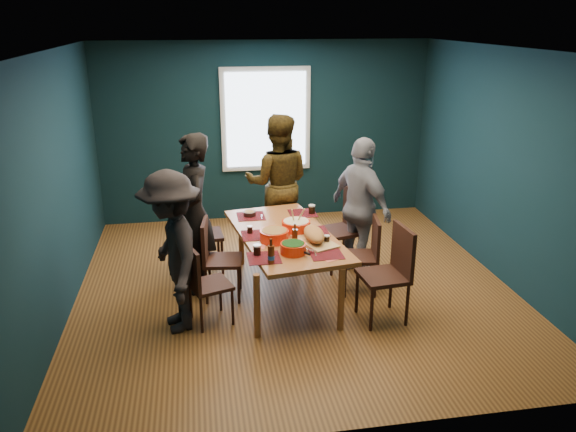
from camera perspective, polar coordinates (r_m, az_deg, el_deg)
name	(u,v)px	position (r m, az deg, el deg)	size (l,w,h in m)	color
room	(290,168)	(6.48, 0.26, 4.88)	(5.01, 5.01, 2.71)	#98632C
dining_table	(285,239)	(6.28, -0.29, -2.38)	(1.25, 2.06, 0.73)	#A46731
chair_left_far	(197,228)	(6.99, -9.26, -1.26)	(0.47, 0.47, 0.96)	#321810
chair_left_mid	(215,253)	(6.31, -7.45, -3.77)	(0.47, 0.47, 0.92)	#321810
chair_left_near	(202,279)	(5.79, -8.70, -6.37)	(0.50, 0.50, 0.87)	#321810
chair_right_far	(345,223)	(7.05, 5.85, -0.69)	(0.55, 0.55, 1.00)	#321810
chair_right_mid	(367,250)	(6.45, 8.03, -3.42)	(0.46, 0.46, 0.88)	#321810
chair_right_near	(392,267)	(5.89, 10.54, -5.08)	(0.50, 0.50, 1.02)	#321810
person_far_left	(194,214)	(6.41, -9.51, 0.20)	(0.67, 0.44, 1.83)	black
person_back	(278,183)	(7.49, -1.05, 3.37)	(0.89, 0.70, 1.84)	black
person_right	(361,207)	(6.81, 7.45, 0.88)	(1.00, 0.42, 1.70)	silver
person_near_left	(172,252)	(5.65, -11.67, -3.64)	(1.07, 0.62, 1.66)	black
bowl_salad	(274,235)	(6.03, -1.41, -1.96)	(0.31, 0.31, 0.13)	red
bowl_dumpling	(296,226)	(6.28, 0.82, -1.00)	(0.32, 0.32, 0.30)	red
bowl_herbs	(293,248)	(5.72, 0.52, -3.25)	(0.26, 0.26, 0.12)	red
cutting_board	(314,236)	(6.01, 2.65, -2.01)	(0.48, 0.73, 0.16)	tan
small_bowl	(250,214)	(6.80, -3.92, 0.25)	(0.15, 0.15, 0.06)	black
beer_bottle_a	(271,254)	(5.49, -1.72, -3.93)	(0.07, 0.07, 0.26)	#4A200D
beer_bottle_b	(295,236)	(5.94, 0.71, -2.06)	(0.06, 0.06, 0.23)	#4A200D
cola_glass_a	(257,249)	(5.69, -3.16, -3.42)	(0.08, 0.08, 0.11)	black
cola_glass_b	(327,239)	(6.00, 3.97, -2.32)	(0.06, 0.06, 0.09)	black
cola_glass_c	(312,209)	(6.86, 2.43, 0.73)	(0.08, 0.08, 0.11)	black
cola_glass_d	(250,229)	(6.26, -3.90, -1.35)	(0.06, 0.06, 0.09)	black
napkin_a	(317,231)	(6.33, 3.00, -1.56)	(0.15, 0.15, 0.00)	#EF7164
napkin_b	(259,247)	(5.91, -2.93, -3.12)	(0.12, 0.12, 0.00)	#EF7164
napkin_c	(330,258)	(5.65, 4.29, -4.30)	(0.15, 0.15, 0.00)	#EF7164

